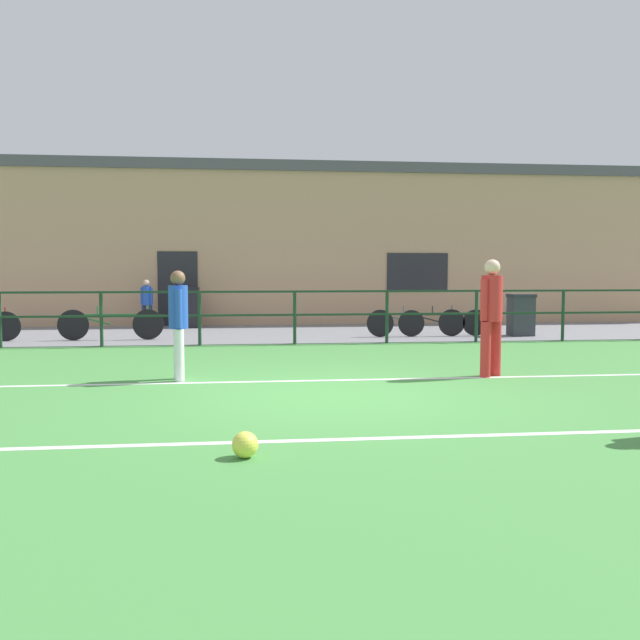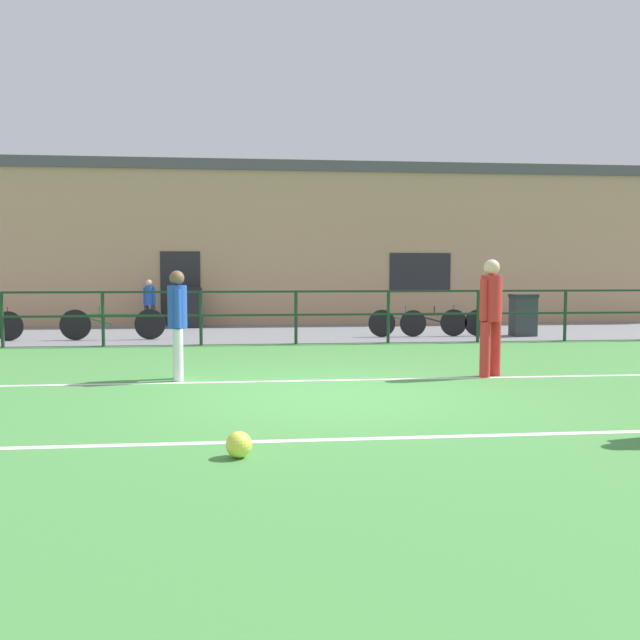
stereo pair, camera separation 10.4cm
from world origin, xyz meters
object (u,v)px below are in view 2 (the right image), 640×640
at_px(soccer_ball_match, 239,445).
at_px(bicycle_parked_1, 113,324).
at_px(player_striker, 177,318).
at_px(bicycle_parked_3, 418,322).
at_px(bicycle_parked_2, 445,322).
at_px(spectator_child, 149,300).
at_px(trash_bin_0, 191,307).
at_px(player_winger, 491,310).
at_px(trash_bin_1, 523,315).

xyz_separation_m(soccer_ball_match, bicycle_parked_1, (-2.92, 9.96, 0.26)).
bearing_deg(bicycle_parked_1, player_striker, -70.74).
bearing_deg(bicycle_parked_3, bicycle_parked_2, -0.00).
relative_size(spectator_child, trash_bin_0, 1.20).
bearing_deg(player_winger, bicycle_parked_2, 46.15).
bearing_deg(spectator_child, player_winger, 145.95).
distance_m(spectator_child, bicycle_parked_1, 3.16).
distance_m(spectator_child, trash_bin_0, 1.13).
distance_m(player_striker, spectator_child, 9.01).
height_order(bicycle_parked_1, trash_bin_1, trash_bin_1).
xyz_separation_m(player_striker, bicycle_parked_2, (5.65, 5.75, -0.55)).
relative_size(bicycle_parked_1, bicycle_parked_3, 0.98).
relative_size(bicycle_parked_3, trash_bin_1, 2.38).
bearing_deg(bicycle_parked_2, soccer_ball_match, -115.41).
height_order(soccer_ball_match, trash_bin_0, trash_bin_0).
xyz_separation_m(bicycle_parked_2, trash_bin_0, (-6.16, 3.13, 0.22)).
distance_m(bicycle_parked_3, trash_bin_1, 2.54).
distance_m(bicycle_parked_1, trash_bin_1, 9.53).
height_order(player_striker, bicycle_parked_1, player_striker).
distance_m(soccer_ball_match, bicycle_parked_1, 10.38).
bearing_deg(trash_bin_1, player_winger, -116.74).
relative_size(bicycle_parked_1, trash_bin_1, 2.33).
distance_m(player_striker, trash_bin_1, 9.42).
distance_m(soccer_ball_match, spectator_child, 13.34).
distance_m(soccer_ball_match, bicycle_parked_2, 11.03).
bearing_deg(soccer_ball_match, trash_bin_1, 56.21).
relative_size(player_winger, bicycle_parked_1, 0.75).
distance_m(player_striker, bicycle_parked_1, 6.11).
bearing_deg(bicycle_parked_1, player_winger, -41.89).
xyz_separation_m(player_striker, bicycle_parked_3, (4.98, 5.75, -0.54)).
bearing_deg(soccer_ball_match, player_winger, 47.79).
bearing_deg(bicycle_parked_3, player_winger, -93.85).
height_order(player_striker, player_winger, player_winger).
relative_size(player_winger, trash_bin_0, 1.60).
distance_m(bicycle_parked_1, bicycle_parked_3, 6.99).
bearing_deg(player_winger, trash_bin_0, 85.76).
xyz_separation_m(player_winger, trash_bin_1, (2.93, 5.82, -0.47)).
bearing_deg(bicycle_parked_3, player_striker, -130.94).
bearing_deg(player_winger, player_striker, 144.25).
xyz_separation_m(soccer_ball_match, trash_bin_0, (-1.43, 13.09, 0.46)).
distance_m(spectator_child, bicycle_parked_3, 7.32).
bearing_deg(player_striker, trash_bin_1, 119.11).
distance_m(player_striker, soccer_ball_match, 4.38).
bearing_deg(player_striker, player_winger, 80.07).
height_order(player_winger, trash_bin_1, player_winger).
xyz_separation_m(spectator_child, bicycle_parked_2, (7.27, -3.11, -0.42)).
xyz_separation_m(bicycle_parked_1, bicycle_parked_3, (6.99, 0.00, -0.02)).
height_order(player_striker, trash_bin_0, player_striker).
bearing_deg(bicycle_parked_1, spectator_child, 82.97).
bearing_deg(trash_bin_0, trash_bin_1, -21.82).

